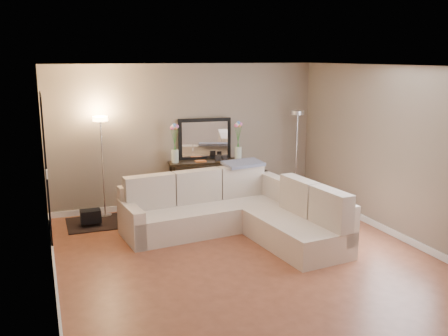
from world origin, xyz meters
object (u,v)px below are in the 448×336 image
object	(u,v)px
console_table	(203,181)
floor_lamp_lit	(102,147)
floor_lamp_unlit	(297,137)
sectional_sofa	(237,212)

from	to	relation	value
console_table	floor_lamp_lit	size ratio (longest dim) A/B	0.82
console_table	floor_lamp_lit	world-z (taller)	floor_lamp_lit
floor_lamp_unlit	console_table	bearing A→B (deg)	175.94
console_table	floor_lamp_unlit	xyz separation A→B (m)	(1.86, -0.13, 0.73)
floor_lamp_lit	floor_lamp_unlit	world-z (taller)	floor_lamp_lit
sectional_sofa	console_table	xyz separation A→B (m)	(-0.05, 1.56, 0.14)
sectional_sofa	floor_lamp_unlit	size ratio (longest dim) A/B	1.68
floor_lamp_lit	sectional_sofa	bearing A→B (deg)	-41.06
sectional_sofa	floor_lamp_unlit	bearing A→B (deg)	38.26
console_table	floor_lamp_unlit	distance (m)	2.00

